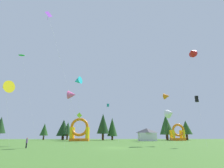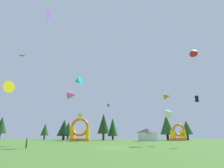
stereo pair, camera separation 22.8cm
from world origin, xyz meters
The scene contains 24 objects.
ground_plane centered at (0.00, 0.00, 0.00)m, with size 120.00×120.00×0.00m, color #47752D.
kite_orange_delta centered at (20.36, 28.55, 15.21)m, with size 5.26×5.45×16.31m.
kite_cyan_delta centered at (-8.46, 10.74, 14.96)m, with size 2.57×3.84×16.01m.
kite_teal_box centered at (-0.53, 25.90, 11.36)m, with size 3.57×4.19×11.87m.
kite_purple_diamond centered at (-12.98, -1.10, 24.61)m, with size 8.71×1.29×25.40m.
kite_red_delta centered at (22.73, 12.33, 24.31)m, with size 7.81×6.70×25.56m.
kite_white_delta centered at (12.00, 5.00, 6.37)m, with size 3.46×2.31×7.34m.
kite_pink_delta centered at (-7.91, 2.05, 9.45)m, with size 1.68×3.18×10.27m.
kite_lime_diamond centered at (-10.24, 28.91, 8.23)m, with size 3.60×1.44×8.94m.
kite_green_parafoil centered at (-27.80, 19.93, 25.89)m, with size 7.08×5.46×26.45m.
kite_yellow_delta centered at (-17.73, -2.72, 9.53)m, with size 2.56×3.27×10.54m.
kite_black_box centered at (16.45, 2.16, 8.84)m, with size 1.17×3.01×9.45m.
person_near_camera centered at (-14.26, -0.24, 0.97)m, with size 0.39×0.39×1.64m.
inflatable_blue_arch centered at (-10.23, 32.01, 2.93)m, with size 6.49×4.19×7.75m.
inflatable_yellow_castle centered at (25.67, 35.13, 2.20)m, with size 4.82×3.66×6.06m.
festival_tent centered at (13.43, 32.31, 2.15)m, with size 5.84×4.27×4.29m.
tree_row_0 centered at (-42.35, 40.48, 5.66)m, with size 4.40×4.40×8.86m.
tree_row_1 centered at (-26.97, 45.77, 4.18)m, with size 3.38×3.38×6.69m.
tree_row_2 centered at (-19.08, 45.93, 4.92)m, with size 5.61×5.61×8.31m.
tree_row_3 centered at (-16.68, 43.08, 4.60)m, with size 3.75×3.75×7.12m.
tree_row_4 centered at (-2.21, 40.16, 6.33)m, with size 4.81×4.81×10.31m.
tree_row_5 centered at (1.60, 42.96, 5.19)m, with size 4.22×4.22×8.93m.
tree_row_6 centered at (23.52, 40.67, 5.96)m, with size 5.54×5.54×9.88m.
tree_row_7 centered at (31.50, 40.37, 4.90)m, with size 4.55×4.55×7.69m.
Camera 1 is at (-1.60, -30.40, 2.12)m, focal length 27.62 mm.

